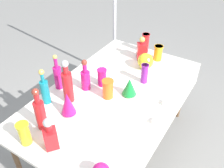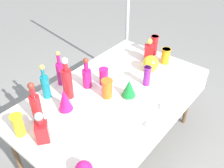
% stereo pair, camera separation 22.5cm
% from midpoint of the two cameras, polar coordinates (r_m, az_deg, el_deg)
% --- Properties ---
extents(ground_plane, '(40.00, 40.00, 0.00)m').
position_cam_midpoint_polar(ground_plane, '(2.85, -2.33, -14.07)').
color(ground_plane, gray).
extents(display_table, '(1.88, 1.10, 0.76)m').
position_cam_midpoint_polar(display_table, '(2.33, -2.16, -3.31)').
color(display_table, white).
rests_on(display_table, ground).
extents(tall_bottle_0, '(0.07, 0.07, 0.34)m').
position_cam_midpoint_polar(tall_bottle_0, '(2.23, -17.92, -1.42)').
color(tall_bottle_0, teal).
rests_on(tall_bottle_0, display_table).
extents(tall_bottle_1, '(0.07, 0.07, 0.35)m').
position_cam_midpoint_polar(tall_bottle_1, '(2.37, -14.96, 1.73)').
color(tall_bottle_1, '#C61972').
rests_on(tall_bottle_1, display_table).
extents(tall_bottle_2, '(0.08, 0.08, 0.38)m').
position_cam_midpoint_polar(tall_bottle_2, '(1.99, -19.29, -6.26)').
color(tall_bottle_2, red).
rests_on(tall_bottle_2, display_table).
extents(tall_bottle_3, '(0.09, 0.09, 0.31)m').
position_cam_midpoint_polar(tall_bottle_3, '(2.31, -8.86, 1.30)').
color(tall_bottle_3, '#C61972').
rests_on(tall_bottle_3, display_table).
extents(tall_bottle_4, '(0.09, 0.09, 0.41)m').
position_cam_midpoint_polar(tall_bottle_4, '(2.17, -13.07, -0.24)').
color(tall_bottle_4, red).
rests_on(tall_bottle_4, display_table).
extents(square_decanter_0, '(0.13, 0.13, 0.27)m').
position_cam_midpoint_polar(square_decanter_0, '(2.76, 4.43, 7.75)').
color(square_decanter_0, red).
rests_on(square_decanter_0, display_table).
extents(square_decanter_1, '(0.13, 0.13, 0.27)m').
position_cam_midpoint_polar(square_decanter_1, '(1.86, -17.41, -11.36)').
color(square_decanter_1, red).
rests_on(square_decanter_1, display_table).
extents(slender_vase_0, '(0.09, 0.09, 0.17)m').
position_cam_midpoint_polar(slender_vase_0, '(2.36, -5.03, 1.55)').
color(slender_vase_0, '#C61972').
rests_on(slender_vase_0, display_table).
extents(slender_vase_1, '(0.09, 0.09, 0.19)m').
position_cam_midpoint_polar(slender_vase_1, '(1.96, -22.65, -10.44)').
color(slender_vase_1, yellow).
rests_on(slender_vase_1, display_table).
extents(slender_vase_2, '(0.11, 0.11, 0.18)m').
position_cam_midpoint_polar(slender_vase_2, '(2.20, -3.89, -1.11)').
color(slender_vase_2, orange).
rests_on(slender_vase_2, display_table).
extents(slender_vase_3, '(0.10, 0.10, 0.17)m').
position_cam_midpoint_polar(slender_vase_3, '(2.77, 8.23, 7.10)').
color(slender_vase_3, orange).
rests_on(slender_vase_3, display_table).
extents(slender_vase_4, '(0.07, 0.07, 0.20)m').
position_cam_midpoint_polar(slender_vase_4, '(2.39, 4.80, 2.43)').
color(slender_vase_4, purple).
rests_on(slender_vase_4, display_table).
extents(slender_vase_5, '(0.09, 0.09, 0.22)m').
position_cam_midpoint_polar(slender_vase_5, '(2.90, 5.43, 9.37)').
color(slender_vase_5, red).
rests_on(slender_vase_5, display_table).
extents(fluted_vase_0, '(0.13, 0.13, 0.17)m').
position_cam_midpoint_polar(fluted_vase_0, '(2.23, 1.13, -0.70)').
color(fluted_vase_0, '#198C38').
rests_on(fluted_vase_0, display_table).
extents(fluted_vase_1, '(0.12, 0.12, 0.21)m').
position_cam_midpoint_polar(fluted_vase_1, '(2.08, -13.17, -4.46)').
color(fluted_vase_1, '#C61972').
rests_on(fluted_vase_1, display_table).
extents(round_bowl_1, '(0.17, 0.17, 0.17)m').
position_cam_midpoint_polar(round_bowl_1, '(2.60, 5.21, 5.16)').
color(round_bowl_1, yellow).
rests_on(round_bowl_1, display_table).
extents(price_tag_left, '(0.06, 0.02, 0.04)m').
position_cam_midpoint_polar(price_tag_left, '(2.02, 6.47, -8.44)').
color(price_tag_left, white).
rests_on(price_tag_left, display_table).
extents(price_tag_center, '(0.06, 0.02, 0.03)m').
position_cam_midpoint_polar(price_tag_center, '(2.20, 8.92, -4.22)').
color(price_tag_center, white).
rests_on(price_tag_center, display_table).
extents(canopy_pole, '(0.18, 0.18, 2.24)m').
position_cam_midpoint_polar(canopy_pole, '(3.41, -1.33, 13.74)').
color(canopy_pole, silver).
rests_on(canopy_pole, ground).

